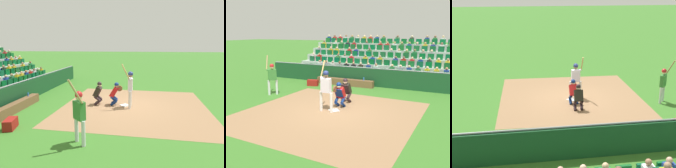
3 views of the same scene
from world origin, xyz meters
TOP-DOWN VIEW (x-y plane):
  - ground_plane at (0.00, 0.00)m, footprint 160.00×160.00m
  - infield_dirt_patch at (0.00, 0.50)m, footprint 7.65×7.66m
  - home_plate_marker at (0.00, 0.00)m, footprint 0.62×0.62m
  - batter_at_plate at (0.26, 0.28)m, footprint 0.65×0.57m
  - catcher_crouching at (-0.02, -0.54)m, footprint 0.47×0.71m
  - home_plate_umpire at (0.05, -1.44)m, footprint 0.49×0.49m
  - dugout_wall at (0.00, -5.73)m, footprint 16.11×0.24m
  - dugout_bench at (1.84, -5.18)m, footprint 4.01×0.40m
  - water_bottle_on_bench at (0.50, -5.24)m, footprint 0.07×0.07m
  - equipment_duffel_bag at (3.68, -4.13)m, footprint 0.77×0.52m
  - on_deck_batter at (4.48, -1.10)m, footprint 0.71×0.50m

SIDE VIEW (x-z plane):
  - ground_plane at x=0.00m, z-range 0.00..0.00m
  - infield_dirt_patch at x=0.00m, z-range 0.00..0.01m
  - home_plate_marker at x=0.00m, z-range 0.01..0.02m
  - equipment_duffel_bag at x=3.68m, z-range 0.00..0.40m
  - dugout_bench at x=1.84m, z-range 0.00..0.44m
  - water_bottle_on_bench at x=0.50m, z-range 0.44..0.65m
  - dugout_wall at x=0.00m, z-range -0.03..1.20m
  - home_plate_umpire at x=0.05m, z-range 0.06..1.34m
  - catcher_crouching at x=-0.02m, z-range 0.07..1.33m
  - on_deck_batter at x=4.48m, z-range 0.00..2.22m
  - batter_at_plate at x=0.26m, z-range 0.04..2.32m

